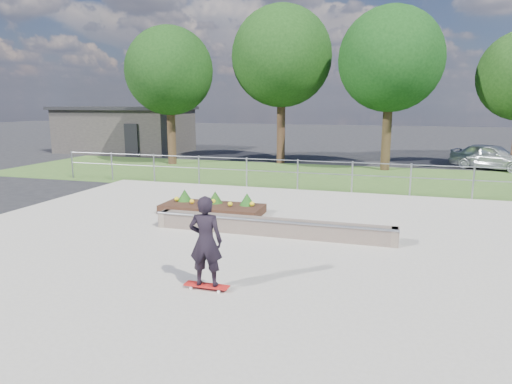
{
  "coord_description": "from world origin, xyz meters",
  "views": [
    {
      "loc": [
        3.4,
        -9.03,
        3.26
      ],
      "look_at": [
        0.2,
        1.5,
        1.1
      ],
      "focal_mm": 32.0,
      "sensor_mm": 36.0,
      "label": 1
    }
  ],
  "objects_px": {
    "planter_bed": "(213,207)",
    "skateboarder": "(206,242)",
    "parked_car": "(491,157)",
    "grind_ledge": "(271,227)"
  },
  "relations": [
    {
      "from": "planter_bed",
      "to": "skateboarder",
      "type": "relative_size",
      "value": 1.8
    },
    {
      "from": "parked_car",
      "to": "grind_ledge",
      "type": "bearing_deg",
      "value": -178.35
    },
    {
      "from": "skateboarder",
      "to": "parked_car",
      "type": "relative_size",
      "value": 0.44
    },
    {
      "from": "grind_ledge",
      "to": "planter_bed",
      "type": "relative_size",
      "value": 2.0
    },
    {
      "from": "skateboarder",
      "to": "parked_car",
      "type": "xyz_separation_m",
      "value": [
        7.6,
        17.88,
        -0.28
      ]
    },
    {
      "from": "grind_ledge",
      "to": "planter_bed",
      "type": "distance_m",
      "value": 2.85
    },
    {
      "from": "planter_bed",
      "to": "skateboarder",
      "type": "xyz_separation_m",
      "value": [
        2.04,
        -5.28,
        0.68
      ]
    },
    {
      "from": "grind_ledge",
      "to": "skateboarder",
      "type": "xyz_separation_m",
      "value": [
        -0.22,
        -3.55,
        0.66
      ]
    },
    {
      "from": "grind_ledge",
      "to": "skateboarder",
      "type": "relative_size",
      "value": 3.6
    },
    {
      "from": "planter_bed",
      "to": "grind_ledge",
      "type": "bearing_deg",
      "value": -37.52
    }
  ]
}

